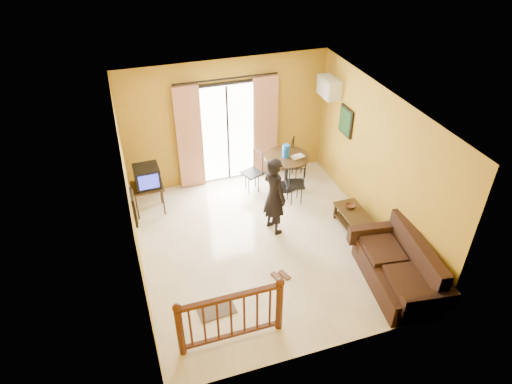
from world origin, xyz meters
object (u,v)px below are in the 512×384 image
object	(u,v)px
standing_person	(274,196)
dining_table	(287,163)
coffee_table	(353,217)
sofa	(400,269)
television	(147,176)

from	to	relation	value
standing_person	dining_table	bearing A→B (deg)	-46.98
coffee_table	sofa	size ratio (longest dim) A/B	0.43
dining_table	coffee_table	distance (m)	1.94
sofa	television	bearing A→B (deg)	145.36
dining_table	coffee_table	world-z (taller)	dining_table
dining_table	standing_person	world-z (taller)	standing_person
television	standing_person	xyz separation A→B (m)	(2.21, -1.35, -0.05)
coffee_table	television	bearing A→B (deg)	154.20
dining_table	standing_person	size ratio (longest dim) A/B	0.60
coffee_table	standing_person	xyz separation A→B (m)	(-1.51, 0.44, 0.55)
coffee_table	sofa	xyz separation A→B (m)	(0.01, -1.60, 0.08)
television	dining_table	world-z (taller)	television
standing_person	coffee_table	bearing A→B (deg)	-123.05
dining_table	standing_person	bearing A→B (deg)	-120.31
television	coffee_table	xyz separation A→B (m)	(3.72, -1.80, -0.60)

